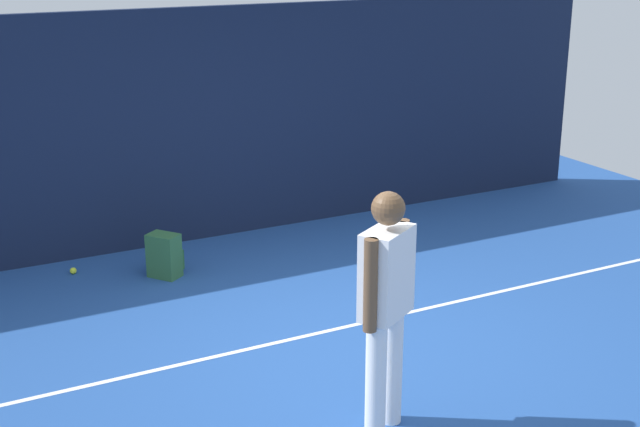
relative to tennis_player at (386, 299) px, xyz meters
name	(u,v)px	position (x,y,z in m)	size (l,w,h in m)	color
ground_plane	(342,340)	(0.41, 1.33, -0.97)	(12.00, 12.00, 0.00)	#234C93
back_fence	(208,125)	(0.41, 4.33, 0.29)	(10.00, 0.10, 2.51)	#141E38
court_line	(330,330)	(0.41, 1.54, -0.96)	(9.00, 0.05, 0.00)	white
tennis_player	(386,299)	(0.00, 0.00, 0.00)	(0.47, 0.39, 1.70)	white
tennis_racket	(376,241)	(1.92, 3.28, -0.95)	(0.62, 0.33, 0.03)	black
backpack	(165,256)	(-0.43, 3.39, -0.76)	(0.38, 0.37, 0.44)	#2D6038
tennis_ball_by_fence	(73,271)	(-1.24, 3.87, -0.93)	(0.07, 0.07, 0.07)	#CCE033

